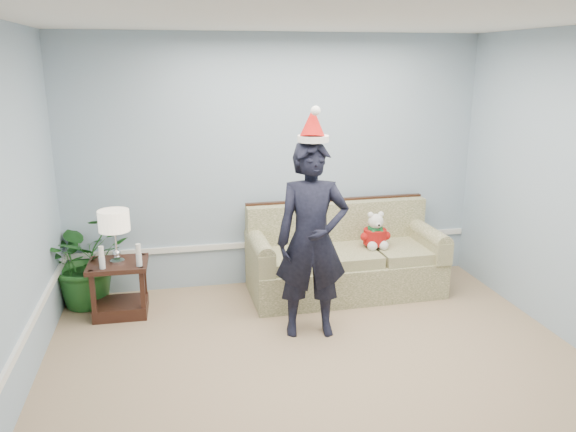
{
  "coord_description": "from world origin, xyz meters",
  "views": [
    {
      "loc": [
        -1.1,
        -3.37,
        2.41
      ],
      "look_at": [
        -0.07,
        1.55,
        1.02
      ],
      "focal_mm": 35.0,
      "sensor_mm": 36.0,
      "label": 1
    }
  ],
  "objects_px": {
    "teddy_bear": "(375,234)",
    "houseplant": "(86,259)",
    "table_lamp": "(114,223)",
    "sofa": "(343,261)",
    "man": "(312,241)",
    "side_table": "(120,294)"
  },
  "relations": [
    {
      "from": "sofa",
      "to": "side_table",
      "type": "bearing_deg",
      "value": -178.05
    },
    {
      "from": "side_table",
      "to": "table_lamp",
      "type": "height_order",
      "value": "table_lamp"
    },
    {
      "from": "houseplant",
      "to": "side_table",
      "type": "bearing_deg",
      "value": -44.16
    },
    {
      "from": "side_table",
      "to": "table_lamp",
      "type": "distance_m",
      "value": 0.73
    },
    {
      "from": "teddy_bear",
      "to": "side_table",
      "type": "bearing_deg",
      "value": -178.46
    },
    {
      "from": "man",
      "to": "teddy_bear",
      "type": "height_order",
      "value": "man"
    },
    {
      "from": "table_lamp",
      "to": "teddy_bear",
      "type": "xyz_separation_m",
      "value": [
        2.63,
        0.05,
        -0.3
      ]
    },
    {
      "from": "table_lamp",
      "to": "houseplant",
      "type": "relative_size",
      "value": 0.54
    },
    {
      "from": "sofa",
      "to": "table_lamp",
      "type": "distance_m",
      "value": 2.4
    },
    {
      "from": "houseplant",
      "to": "teddy_bear",
      "type": "relative_size",
      "value": 2.44
    },
    {
      "from": "sofa",
      "to": "teddy_bear",
      "type": "relative_size",
      "value": 5.14
    },
    {
      "from": "sofa",
      "to": "table_lamp",
      "type": "xyz_separation_m",
      "value": [
        -2.32,
        -0.14,
        0.6
      ]
    },
    {
      "from": "sofa",
      "to": "side_table",
      "type": "relative_size",
      "value": 3.59
    },
    {
      "from": "teddy_bear",
      "to": "houseplant",
      "type": "bearing_deg",
      "value": 175.16
    },
    {
      "from": "sofa",
      "to": "side_table",
      "type": "height_order",
      "value": "sofa"
    },
    {
      "from": "side_table",
      "to": "table_lamp",
      "type": "relative_size",
      "value": 1.09
    },
    {
      "from": "table_lamp",
      "to": "houseplant",
      "type": "bearing_deg",
      "value": 134.99
    },
    {
      "from": "teddy_bear",
      "to": "sofa",
      "type": "bearing_deg",
      "value": 165.5
    },
    {
      "from": "side_table",
      "to": "teddy_bear",
      "type": "relative_size",
      "value": 1.43
    },
    {
      "from": "man",
      "to": "teddy_bear",
      "type": "bearing_deg",
      "value": 48.66
    },
    {
      "from": "houseplant",
      "to": "man",
      "type": "height_order",
      "value": "man"
    },
    {
      "from": "table_lamp",
      "to": "sofa",
      "type": "bearing_deg",
      "value": 3.46
    }
  ]
}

